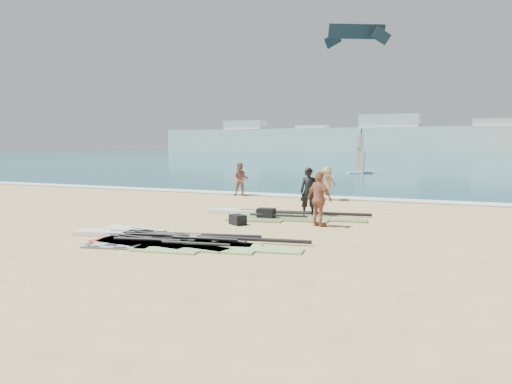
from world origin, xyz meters
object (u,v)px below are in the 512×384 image
at_px(rig_red, 148,236).
at_px(beachgoer_mid, 327,184).
at_px(beachgoer_left, 241,179).
at_px(rig_grey, 143,238).
at_px(beachgoer_back, 319,199).
at_px(rig_orange, 270,215).
at_px(gear_bag_near, 266,214).
at_px(rig_green, 190,241).
at_px(gear_bag_far, 238,220).
at_px(person_wetsuit, 309,192).

distance_m(rig_red, beachgoer_mid, 11.18).
height_order(rig_red, beachgoer_left, beachgoer_left).
xyz_separation_m(rig_grey, beachgoer_mid, (1.86, 11.26, 0.72)).
bearing_deg(beachgoer_back, beachgoer_mid, -47.50).
bearing_deg(beachgoer_left, beachgoer_mid, -20.54).
xyz_separation_m(rig_orange, gear_bag_near, (0.12, -0.65, 0.13)).
distance_m(rig_green, beachgoer_back, 4.65).
distance_m(rig_red, beachgoer_left, 11.65).
distance_m(rig_grey, gear_bag_near, 5.13).
bearing_deg(rig_green, rig_red, 163.98).
bearing_deg(beachgoer_left, rig_red, -93.35).
distance_m(gear_bag_far, beachgoer_mid, 7.98).
bearing_deg(rig_orange, gear_bag_far, -104.53).
xyz_separation_m(rig_grey, gear_bag_far, (1.22, 3.33, 0.11)).
xyz_separation_m(rig_green, beachgoer_mid, (0.43, 11.17, 0.72)).
bearing_deg(beachgoer_left, gear_bag_near, -74.33).
xyz_separation_m(rig_grey, rig_orange, (1.43, 5.53, 0.00)).
height_order(rig_red, beachgoer_mid, beachgoer_mid).
distance_m(rig_grey, beachgoer_left, 11.90).
distance_m(beachgoer_mid, beachgoer_back, 7.41).
bearing_deg(person_wetsuit, beachgoer_mid, 81.24).
distance_m(rig_orange, beachgoer_back, 2.81).
relative_size(rig_green, gear_bag_far, 10.03).
relative_size(rig_red, beachgoer_left, 2.95).
height_order(rig_orange, rig_red, rig_orange).
xyz_separation_m(rig_grey, beachgoer_left, (-2.68, 11.57, 0.78)).
xyz_separation_m(rig_green, beachgoer_left, (-4.11, 11.47, 0.78)).
xyz_separation_m(rig_green, rig_red, (-1.43, 0.16, -0.00)).
bearing_deg(beachgoer_back, gear_bag_far, 45.07).
relative_size(person_wetsuit, beachgoer_back, 1.01).
distance_m(rig_grey, beachgoer_mid, 11.44).
xyz_separation_m(rig_grey, rig_red, (-0.00, 0.25, -0.00)).
bearing_deg(person_wetsuit, rig_grey, -130.79).
distance_m(rig_orange, person_wetsuit, 1.62).
bearing_deg(person_wetsuit, rig_orange, -168.76).
height_order(rig_green, gear_bag_near, gear_bag_near).
bearing_deg(beachgoer_mid, rig_red, -90.10).
bearing_deg(gear_bag_near, person_wetsuit, 50.13).
bearing_deg(beachgoer_mid, person_wetsuit, -71.59).
relative_size(rig_grey, beachgoer_left, 3.29).
height_order(rig_grey, beachgoer_back, beachgoer_back).
bearing_deg(beachgoer_back, beachgoer_left, -21.40).
xyz_separation_m(gear_bag_far, beachgoer_left, (-3.90, 8.24, 0.67)).
distance_m(rig_grey, rig_red, 0.25).
relative_size(rig_green, rig_red, 1.09).
height_order(gear_bag_near, gear_bag_far, gear_bag_near).
distance_m(rig_grey, gear_bag_far, 3.55).
height_order(rig_red, person_wetsuit, person_wetsuit).
distance_m(rig_orange, gear_bag_near, 0.67).
bearing_deg(rig_red, beachgoer_left, 110.27).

